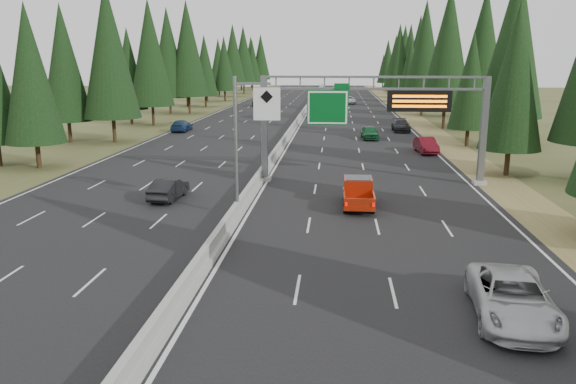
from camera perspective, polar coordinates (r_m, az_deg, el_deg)
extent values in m
cube|color=black|center=(86.87, 1.19, 7.28)|extent=(32.00, 260.00, 0.08)
cube|color=olive|center=(87.53, 12.98, 6.99)|extent=(3.60, 260.00, 0.06)
cube|color=#3E4922|center=(89.81, -10.31, 7.26)|extent=(3.60, 260.00, 0.06)
cube|color=gray|center=(86.85, 1.19, 7.40)|extent=(0.70, 260.00, 0.30)
cube|color=gray|center=(86.81, 1.19, 7.67)|extent=(0.30, 260.00, 0.60)
cube|color=slate|center=(41.86, -2.41, 6.39)|extent=(0.45, 0.45, 7.80)
cube|color=gray|center=(42.46, -2.36, 1.36)|extent=(0.90, 0.90, 0.30)
cube|color=slate|center=(42.84, 19.24, 5.83)|extent=(0.45, 0.45, 7.80)
cube|color=gray|center=(43.42, 18.87, 0.92)|extent=(0.90, 0.90, 0.30)
cube|color=slate|center=(41.33, 8.73, 11.48)|extent=(15.85, 0.35, 0.16)
cube|color=slate|center=(41.36, 8.69, 10.32)|extent=(15.85, 0.35, 0.16)
cube|color=#054C19|center=(41.12, 4.04, 8.56)|extent=(3.00, 0.10, 2.50)
cube|color=silver|center=(41.06, 4.04, 8.55)|extent=(2.85, 0.02, 2.35)
cube|color=#054C19|center=(41.02, 5.49, 10.62)|extent=(1.10, 0.10, 0.45)
cube|color=black|center=(41.44, 13.18, 8.98)|extent=(4.50, 0.40, 1.50)
cube|color=orange|center=(41.20, 13.25, 9.44)|extent=(3.80, 0.02, 0.18)
cube|color=orange|center=(41.22, 13.23, 8.96)|extent=(3.80, 0.02, 0.18)
cube|color=orange|center=(41.24, 13.20, 8.47)|extent=(3.80, 0.02, 0.18)
cylinder|color=slate|center=(32.10, -5.30, 4.47)|extent=(0.20, 0.20, 8.00)
cube|color=gray|center=(32.91, -5.16, -2.25)|extent=(0.50, 0.50, 0.20)
cube|color=slate|center=(31.60, -3.63, 10.93)|extent=(2.00, 0.15, 0.15)
cube|color=silver|center=(31.44, -2.17, 8.92)|extent=(1.50, 0.06, 1.80)
cylinder|color=black|center=(47.67, 21.37, 2.79)|extent=(0.40, 0.40, 2.14)
cone|color=black|center=(47.04, 22.05, 10.81)|extent=(4.81, 4.81, 11.22)
cylinder|color=black|center=(62.88, 17.73, 5.27)|extent=(0.40, 0.40, 1.93)
cone|color=black|center=(62.40, 18.12, 10.76)|extent=(4.34, 4.34, 10.13)
cylinder|color=black|center=(65.28, 21.31, 5.76)|extent=(0.40, 0.40, 3.04)
cone|color=black|center=(64.90, 22.02, 14.08)|extent=(6.83, 6.83, 15.94)
cylinder|color=black|center=(79.38, 15.54, 7.31)|extent=(0.40, 0.40, 2.98)
cone|color=black|center=(79.05, 15.97, 14.03)|extent=(6.71, 6.71, 15.65)
cylinder|color=black|center=(81.71, 18.73, 7.24)|extent=(0.40, 0.40, 2.97)
cone|color=black|center=(81.40, 19.22, 13.75)|extent=(6.68, 6.68, 15.60)
cylinder|color=black|center=(97.04, 13.43, 8.40)|extent=(0.40, 0.40, 2.97)
cone|color=black|center=(96.78, 13.73, 13.88)|extent=(6.69, 6.69, 15.60)
cylinder|color=black|center=(97.91, 15.53, 8.19)|extent=(0.40, 0.40, 2.54)
cone|color=black|center=(97.61, 15.82, 12.84)|extent=(5.72, 5.72, 13.34)
cylinder|color=black|center=(112.75, 12.17, 8.86)|extent=(0.40, 0.40, 2.15)
cone|color=black|center=(112.49, 12.34, 12.28)|extent=(4.84, 4.84, 11.30)
cylinder|color=black|center=(111.84, 14.97, 8.79)|extent=(0.40, 0.40, 2.56)
cone|color=black|center=(111.58, 15.22, 12.88)|extent=(5.76, 5.76, 13.43)
cylinder|color=black|center=(129.94, 11.06, 9.57)|extent=(0.40, 0.40, 2.73)
cone|color=black|center=(129.73, 11.23, 13.32)|extent=(6.13, 6.13, 14.31)
cylinder|color=black|center=(128.02, 12.97, 9.49)|extent=(0.40, 0.40, 2.98)
cone|color=black|center=(127.82, 13.19, 13.65)|extent=(6.71, 6.71, 15.66)
cylinder|color=black|center=(145.77, 10.72, 9.89)|extent=(0.40, 0.40, 2.46)
cone|color=black|center=(145.57, 10.85, 12.91)|extent=(5.54, 5.54, 12.92)
cylinder|color=black|center=(144.43, 12.11, 9.88)|extent=(0.40, 0.40, 2.86)
cone|color=black|center=(144.25, 12.28, 13.42)|extent=(6.43, 6.43, 15.00)
cylinder|color=black|center=(160.70, 10.44, 10.09)|extent=(0.40, 0.40, 1.97)
cone|color=black|center=(160.51, 10.53, 12.29)|extent=(4.43, 4.43, 10.35)
cylinder|color=black|center=(161.31, 11.59, 10.24)|extent=(0.40, 0.40, 2.99)
cone|color=black|center=(161.15, 11.75, 13.55)|extent=(6.73, 6.73, 15.70)
cylinder|color=black|center=(178.65, 9.99, 10.48)|extent=(0.40, 0.40, 2.47)
cone|color=black|center=(178.49, 10.09, 12.95)|extent=(5.57, 5.57, 12.99)
cylinder|color=black|center=(180.14, 11.00, 10.53)|extent=(0.40, 0.40, 2.95)
cone|color=black|center=(179.99, 11.13, 13.46)|extent=(6.64, 6.64, 15.49)
cylinder|color=black|center=(195.62, 9.60, 10.61)|extent=(0.40, 0.40, 1.82)
cone|color=black|center=(195.47, 9.66, 12.28)|extent=(4.11, 4.11, 9.58)
cylinder|color=black|center=(195.22, 10.24, 10.61)|extent=(0.40, 0.40, 2.01)
cone|color=black|center=(195.07, 10.32, 12.45)|extent=(4.53, 4.53, 10.56)
cylinder|color=black|center=(52.15, -24.03, 3.40)|extent=(0.40, 0.40, 2.19)
cone|color=black|center=(51.57, -24.74, 10.89)|extent=(4.92, 4.92, 11.47)
cylinder|color=black|center=(65.94, -17.24, 6.01)|extent=(0.40, 0.40, 2.76)
cone|color=black|center=(65.52, -17.76, 13.52)|extent=(6.22, 6.22, 14.51)
cylinder|color=black|center=(67.91, -21.29, 5.75)|extent=(0.40, 0.40, 2.41)
cone|color=black|center=(67.47, -21.82, 12.10)|extent=(5.43, 5.43, 12.67)
cylinder|color=black|center=(82.66, -13.53, 7.56)|extent=(0.40, 0.40, 2.77)
cone|color=black|center=(82.33, -13.86, 13.57)|extent=(6.24, 6.24, 14.55)
cylinder|color=black|center=(84.81, -15.61, 7.37)|extent=(0.40, 0.40, 2.18)
cone|color=black|center=(84.46, -15.90, 11.97)|extent=(4.91, 4.91, 11.45)
cylinder|color=black|center=(100.05, -9.97, 8.71)|extent=(0.40, 0.40, 3.04)
cone|color=black|center=(99.80, -10.20, 14.15)|extent=(6.84, 6.84, 15.96)
cylinder|color=black|center=(100.46, -11.86, 8.59)|extent=(0.40, 0.40, 2.85)
cone|color=black|center=(100.19, -12.11, 13.68)|extent=(6.42, 6.42, 14.99)
cylinder|color=black|center=(114.67, -8.35, 9.11)|extent=(0.40, 0.40, 2.24)
cone|color=black|center=(114.41, -8.47, 12.61)|extent=(5.05, 5.05, 11.78)
cylinder|color=black|center=(116.83, -10.17, 9.10)|extent=(0.40, 0.40, 2.18)
cone|color=black|center=(116.58, -10.31, 12.44)|extent=(4.91, 4.91, 11.45)
cylinder|color=black|center=(131.86, -6.42, 9.69)|extent=(0.40, 0.40, 2.33)
cone|color=black|center=(131.63, -6.50, 12.84)|extent=(5.23, 5.23, 12.21)
cylinder|color=black|center=(129.68, -8.19, 9.48)|extent=(0.40, 0.40, 1.88)
cone|color=black|center=(129.46, -8.27, 12.08)|extent=(4.23, 4.23, 9.88)
cylinder|color=black|center=(147.50, -5.53, 10.18)|extent=(0.40, 0.40, 2.91)
cone|color=black|center=(147.32, -5.61, 13.71)|extent=(6.55, 6.55, 15.27)
cylinder|color=black|center=(148.52, -7.00, 10.05)|extent=(0.40, 0.40, 2.35)
cone|color=black|center=(148.32, -7.08, 12.88)|extent=(5.28, 5.28, 12.31)
cylinder|color=black|center=(162.59, -4.49, 10.48)|extent=(0.40, 0.40, 2.99)
cone|color=black|center=(162.44, -4.55, 13.77)|extent=(6.72, 6.72, 15.68)
cylinder|color=black|center=(162.82, -5.35, 10.34)|extent=(0.40, 0.40, 2.26)
cone|color=black|center=(162.64, -5.40, 12.82)|extent=(5.09, 5.09, 11.87)
cylinder|color=black|center=(179.24, -3.61, 10.65)|extent=(0.40, 0.40, 2.47)
cone|color=black|center=(179.08, -3.65, 13.12)|extent=(5.57, 5.57, 12.99)
cylinder|color=black|center=(182.57, -4.76, 10.65)|extent=(0.40, 0.40, 2.31)
cone|color=black|center=(182.41, -4.81, 12.91)|extent=(5.19, 5.19, 12.11)
cylinder|color=black|center=(196.82, -2.76, 10.94)|extent=(0.40, 0.40, 2.88)
cone|color=black|center=(196.69, -2.79, 13.56)|extent=(6.49, 6.49, 15.13)
cylinder|color=black|center=(196.67, -3.74, 10.91)|extent=(0.40, 0.40, 2.78)
cone|color=black|center=(196.53, -3.78, 13.45)|extent=(6.26, 6.26, 14.61)
imported|color=#BABABF|center=(21.34, 21.83, -9.93)|extent=(3.10, 5.86, 1.57)
cylinder|color=black|center=(33.54, 5.89, -1.50)|extent=(0.28, 0.74, 0.74)
cylinder|color=black|center=(33.61, 8.55, -1.55)|extent=(0.28, 0.74, 0.74)
cylinder|color=black|center=(36.49, 5.82, -0.30)|extent=(0.28, 0.74, 0.74)
cylinder|color=black|center=(36.55, 8.27, -0.35)|extent=(0.28, 0.74, 0.74)
cube|color=#A01F09|center=(35.05, 7.14, -0.67)|extent=(1.84, 5.15, 0.28)
cube|color=#A01F09|center=(35.71, 7.12, 0.65)|extent=(1.75, 2.02, 1.01)
cube|color=black|center=(35.65, 7.13, 1.08)|extent=(1.56, 1.75, 0.51)
cube|color=#A01F09|center=(33.61, 5.75, -0.66)|extent=(0.09, 2.21, 0.55)
cube|color=#A01F09|center=(33.68, 8.72, -0.72)|extent=(0.09, 2.21, 0.55)
cube|color=#A01F09|center=(32.57, 7.31, -1.15)|extent=(1.84, 0.09, 0.55)
imported|color=#13552A|center=(66.09, 8.30, 6.00)|extent=(2.07, 4.57, 1.52)
imported|color=#590C16|center=(56.97, 13.85, 4.63)|extent=(2.01, 4.76, 1.53)
imported|color=black|center=(74.28, 11.40, 6.65)|extent=(2.15, 5.23, 1.51)
imported|color=white|center=(121.80, 6.21, 9.27)|extent=(2.92, 5.73, 1.55)
imported|color=black|center=(139.02, 3.27, 9.79)|extent=(2.12, 4.62, 1.53)
imported|color=black|center=(37.42, -12.04, 0.31)|extent=(1.75, 4.25, 1.37)
imported|color=navy|center=(74.23, -10.76, 6.65)|extent=(2.12, 5.01, 1.44)
imported|color=white|center=(92.07, -2.80, 8.12)|extent=(2.12, 4.76, 1.59)
imported|color=black|center=(114.76, -2.86, 9.10)|extent=(2.61, 5.61, 1.55)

